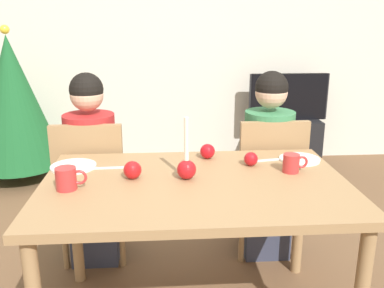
{
  "coord_description": "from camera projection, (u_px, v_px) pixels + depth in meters",
  "views": [
    {
      "loc": [
        -0.14,
        -1.8,
        1.47
      ],
      "look_at": [
        0.0,
        0.2,
        0.87
      ],
      "focal_mm": 39.72,
      "sensor_mm": 36.0,
      "label": 1
    }
  ],
  "objects": [
    {
      "name": "mug_left",
      "position": [
        67.0,
        179.0,
        1.84
      ],
      "size": [
        0.14,
        0.09,
        0.1
      ],
      "color": "#B72D2D",
      "rests_on": "dining_table"
    },
    {
      "name": "dining_table",
      "position": [
        195.0,
        199.0,
        1.96
      ],
      "size": [
        1.4,
        0.9,
        0.75
      ],
      "color": "#99754C",
      "rests_on": "ground"
    },
    {
      "name": "plate_left",
      "position": [
        73.0,
        166.0,
        2.11
      ],
      "size": [
        0.22,
        0.22,
        0.01
      ],
      "primitive_type": "cylinder",
      "color": "white",
      "rests_on": "dining_table"
    },
    {
      "name": "plate_right",
      "position": [
        300.0,
        159.0,
        2.22
      ],
      "size": [
        0.21,
        0.21,
        0.01
      ],
      "primitive_type": "cylinder",
      "color": "white",
      "rests_on": "dining_table"
    },
    {
      "name": "christmas_tree",
      "position": [
        13.0,
        102.0,
        3.85
      ],
      "size": [
        0.81,
        0.81,
        1.41
      ],
      "color": "brown",
      "rests_on": "ground"
    },
    {
      "name": "fork_left",
      "position": [
        109.0,
        168.0,
        2.1
      ],
      "size": [
        0.18,
        0.02,
        0.01
      ],
      "primitive_type": "cube",
      "rotation": [
        0.0,
        0.0,
        0.04
      ],
      "color": "silver",
      "rests_on": "dining_table"
    },
    {
      "name": "chair_left",
      "position": [
        92.0,
        184.0,
        2.54
      ],
      "size": [
        0.4,
        0.4,
        0.9
      ],
      "color": "#99754C",
      "rests_on": "ground"
    },
    {
      "name": "person_left_child",
      "position": [
        92.0,
        173.0,
        2.56
      ],
      "size": [
        0.3,
        0.3,
        1.17
      ],
      "color": "#33384C",
      "rests_on": "ground"
    },
    {
      "name": "person_right_child",
      "position": [
        267.0,
        168.0,
        2.63
      ],
      "size": [
        0.3,
        0.3,
        1.17
      ],
      "color": "#33384C",
      "rests_on": "ground"
    },
    {
      "name": "tv",
      "position": [
        289.0,
        97.0,
        4.22
      ],
      "size": [
        0.79,
        0.05,
        0.46
      ],
      "color": "black",
      "rests_on": "tv_stand"
    },
    {
      "name": "back_wall",
      "position": [
        175.0,
        35.0,
        4.26
      ],
      "size": [
        6.4,
        0.1,
        2.6
      ],
      "primitive_type": "cube",
      "color": "beige",
      "rests_on": "ground"
    },
    {
      "name": "apple_by_right_mug",
      "position": [
        251.0,
        159.0,
        2.14
      ],
      "size": [
        0.07,
        0.07,
        0.07
      ],
      "primitive_type": "sphere",
      "color": "#B11319",
      "rests_on": "dining_table"
    },
    {
      "name": "apple_near_candle",
      "position": [
        207.0,
        151.0,
        2.24
      ],
      "size": [
        0.08,
        0.08,
        0.08
      ],
      "primitive_type": "sphere",
      "color": "red",
      "rests_on": "dining_table"
    },
    {
      "name": "mug_right",
      "position": [
        292.0,
        163.0,
        2.04
      ],
      "size": [
        0.12,
        0.08,
        0.09
      ],
      "color": "#B72D2D",
      "rests_on": "dining_table"
    },
    {
      "name": "apple_by_left_plate",
      "position": [
        132.0,
        170.0,
        1.96
      ],
      "size": [
        0.08,
        0.08,
        0.08
      ],
      "primitive_type": "sphere",
      "color": "red",
      "rests_on": "dining_table"
    },
    {
      "name": "fork_right",
      "position": [
        268.0,
        160.0,
        2.21
      ],
      "size": [
        0.18,
        0.04,
        0.01
      ],
      "primitive_type": "cube",
      "rotation": [
        0.0,
        0.0,
        0.17
      ],
      "color": "silver",
      "rests_on": "dining_table"
    },
    {
      "name": "tv_stand",
      "position": [
        286.0,
        142.0,
        4.35
      ],
      "size": [
        0.64,
        0.4,
        0.48
      ],
      "primitive_type": "cube",
      "color": "black",
      "rests_on": "ground"
    },
    {
      "name": "chair_right",
      "position": [
        268.0,
        179.0,
        2.62
      ],
      "size": [
        0.4,
        0.4,
        0.9
      ],
      "color": "#99754C",
      "rests_on": "ground"
    },
    {
      "name": "candle_centerpiece",
      "position": [
        187.0,
        166.0,
        1.95
      ],
      "size": [
        0.09,
        0.09,
        0.29
      ],
      "color": "red",
      "rests_on": "dining_table"
    }
  ]
}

